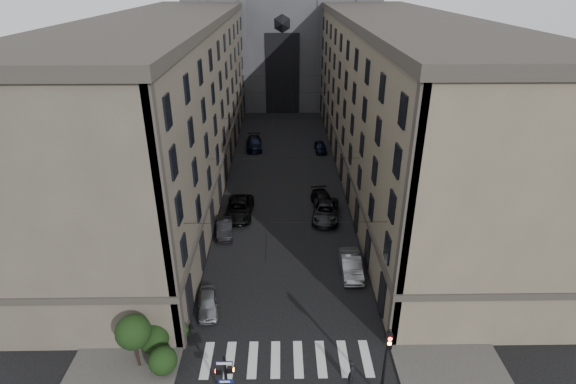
{
  "coord_description": "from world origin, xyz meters",
  "views": [
    {
      "loc": [
        -0.27,
        -16.83,
        22.79
      ],
      "look_at": [
        0.17,
        11.01,
        9.34
      ],
      "focal_mm": 28.0,
      "sensor_mm": 36.0,
      "label": 1
    }
  ],
  "objects_px": {
    "car_right_midnear": "(326,211)",
    "car_left_midnear": "(225,228)",
    "pedestrian": "(352,373)",
    "car_right_far": "(320,147)",
    "traffic_light_right": "(386,357)",
    "car_left_midfar": "(239,209)",
    "car_right_midfar": "(323,201)",
    "pedestrian_signal_left": "(226,377)",
    "car_left_far": "(254,143)",
    "gothic_tower": "(282,5)",
    "car_right_near": "(351,265)",
    "car_left_near": "(208,303)"
  },
  "relations": [
    {
      "from": "car_right_midfar",
      "to": "pedestrian_signal_left",
      "type": "bearing_deg",
      "value": -114.03
    },
    {
      "from": "car_right_midnear",
      "to": "car_left_midnear",
      "type": "bearing_deg",
      "value": -156.52
    },
    {
      "from": "car_right_midnear",
      "to": "car_right_far",
      "type": "xyz_separation_m",
      "value": [
        1.06,
        19.73,
        -0.13
      ]
    },
    {
      "from": "gothic_tower",
      "to": "car_right_near",
      "type": "xyz_separation_m",
      "value": [
        5.54,
        -60.46,
        -17.02
      ]
    },
    {
      "from": "gothic_tower",
      "to": "car_left_near",
      "type": "xyz_separation_m",
      "value": [
        -5.85,
        -65.03,
        -17.16
      ]
    },
    {
      "from": "traffic_light_right",
      "to": "car_left_midfar",
      "type": "distance_m",
      "value": 25.15
    },
    {
      "from": "pedestrian_signal_left",
      "to": "car_right_far",
      "type": "distance_m",
      "value": 43.22
    },
    {
      "from": "car_left_near",
      "to": "pedestrian",
      "type": "bearing_deg",
      "value": -42.9
    },
    {
      "from": "car_right_midfar",
      "to": "pedestrian",
      "type": "bearing_deg",
      "value": -97.43
    },
    {
      "from": "traffic_light_right",
      "to": "pedestrian_signal_left",
      "type": "bearing_deg",
      "value": -177.36
    },
    {
      "from": "car_left_far",
      "to": "car_right_midfar",
      "type": "distance_m",
      "value": 20.5
    },
    {
      "from": "traffic_light_right",
      "to": "car_right_midnear",
      "type": "relative_size",
      "value": 0.9
    },
    {
      "from": "car_left_near",
      "to": "car_right_midnear",
      "type": "distance_m",
      "value": 17.37
    },
    {
      "from": "pedestrian",
      "to": "car_right_near",
      "type": "bearing_deg",
      "value": 12.94
    },
    {
      "from": "car_left_midfar",
      "to": "car_right_midfar",
      "type": "xyz_separation_m",
      "value": [
        8.93,
        1.72,
        -0.08
      ]
    },
    {
      "from": "traffic_light_right",
      "to": "pedestrian",
      "type": "distance_m",
      "value": 3.09
    },
    {
      "from": "car_left_near",
      "to": "car_left_midfar",
      "type": "bearing_deg",
      "value": 78.02
    },
    {
      "from": "car_left_near",
      "to": "car_right_midfar",
      "type": "relative_size",
      "value": 0.74
    },
    {
      "from": "car_left_midnear",
      "to": "car_right_midnear",
      "type": "height_order",
      "value": "car_right_midnear"
    },
    {
      "from": "car_left_far",
      "to": "car_right_near",
      "type": "distance_m",
      "value": 32.14
    },
    {
      "from": "car_left_far",
      "to": "car_left_midnear",
      "type": "bearing_deg",
      "value": -98.0
    },
    {
      "from": "gothic_tower",
      "to": "car_left_far",
      "type": "bearing_deg",
      "value": -98.06
    },
    {
      "from": "car_left_midnear",
      "to": "car_left_far",
      "type": "height_order",
      "value": "car_left_far"
    },
    {
      "from": "car_right_far",
      "to": "traffic_light_right",
      "type": "bearing_deg",
      "value": -90.8
    },
    {
      "from": "pedestrian_signal_left",
      "to": "car_right_midfar",
      "type": "relative_size",
      "value": 0.78
    },
    {
      "from": "car_left_midnear",
      "to": "traffic_light_right",
      "type": "bearing_deg",
      "value": -65.53
    },
    {
      "from": "traffic_light_right",
      "to": "car_left_midnear",
      "type": "height_order",
      "value": "traffic_light_right"
    },
    {
      "from": "car_right_midnear",
      "to": "car_left_far",
      "type": "bearing_deg",
      "value": 118.94
    },
    {
      "from": "car_left_midnear",
      "to": "pedestrian",
      "type": "bearing_deg",
      "value": -67.91
    },
    {
      "from": "car_right_midfar",
      "to": "gothic_tower",
      "type": "bearing_deg",
      "value": 88.1
    },
    {
      "from": "car_left_near",
      "to": "car_right_midnear",
      "type": "height_order",
      "value": "car_right_midnear"
    },
    {
      "from": "pedestrian_signal_left",
      "to": "car_right_near",
      "type": "relative_size",
      "value": 0.85
    },
    {
      "from": "car_left_near",
      "to": "car_left_midnear",
      "type": "xyz_separation_m",
      "value": [
        -0.0,
        11.12,
        0.06
      ]
    },
    {
      "from": "pedestrian_signal_left",
      "to": "car_right_far",
      "type": "height_order",
      "value": "pedestrian_signal_left"
    },
    {
      "from": "car_left_midnear",
      "to": "car_right_near",
      "type": "height_order",
      "value": "car_right_near"
    },
    {
      "from": "pedestrian_signal_left",
      "to": "car_left_near",
      "type": "distance_m",
      "value": 8.91
    },
    {
      "from": "car_left_midnear",
      "to": "pedestrian",
      "type": "relative_size",
      "value": 2.35
    },
    {
      "from": "car_left_midfar",
      "to": "car_right_far",
      "type": "xyz_separation_m",
      "value": [
        10.06,
        19.05,
        -0.15
      ]
    },
    {
      "from": "car_right_near",
      "to": "car_right_midfar",
      "type": "distance_m",
      "value": 12.01
    },
    {
      "from": "car_left_far",
      "to": "car_right_far",
      "type": "distance_m",
      "value": 9.64
    },
    {
      "from": "car_left_far",
      "to": "car_right_near",
      "type": "xyz_separation_m",
      "value": [
        9.76,
        -30.62,
        -0.01
      ]
    },
    {
      "from": "car_left_near",
      "to": "car_left_far",
      "type": "height_order",
      "value": "car_left_far"
    },
    {
      "from": "car_left_midfar",
      "to": "car_right_midnear",
      "type": "distance_m",
      "value": 9.03
    },
    {
      "from": "pedestrian_signal_left",
      "to": "car_right_midnear",
      "type": "bearing_deg",
      "value": 70.96
    },
    {
      "from": "car_left_midnear",
      "to": "pedestrian_signal_left",
      "type": "bearing_deg",
      "value": -89.62
    },
    {
      "from": "car_right_far",
      "to": "car_left_far",
      "type": "bearing_deg",
      "value": 170.78
    },
    {
      "from": "gothic_tower",
      "to": "car_right_midnear",
      "type": "relative_size",
      "value": 10.08
    },
    {
      "from": "pedestrian_signal_left",
      "to": "pedestrian",
      "type": "bearing_deg",
      "value": 11.34
    },
    {
      "from": "traffic_light_right",
      "to": "car_right_midfar",
      "type": "bearing_deg",
      "value": 93.27
    },
    {
      "from": "car_right_near",
      "to": "car_right_midfar",
      "type": "relative_size",
      "value": 0.92
    }
  ]
}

